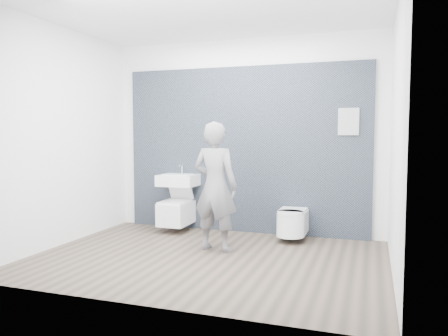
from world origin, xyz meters
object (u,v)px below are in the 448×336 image
(toilet_square, at_px, (176,211))
(toilet_rounded, at_px, (292,222))
(washbasin, at_px, (178,180))
(visitor, at_px, (215,187))

(toilet_square, relative_size, toilet_rounded, 1.17)
(washbasin, relative_size, toilet_rounded, 0.90)
(toilet_rounded, height_order, visitor, visitor)
(toilet_rounded, xyz_separation_m, visitor, (-0.81, -0.79, 0.54))
(washbasin, xyz_separation_m, visitor, (0.91, -0.89, 0.03))
(toilet_square, height_order, toilet_rounded, toilet_square)
(toilet_square, height_order, visitor, visitor)
(washbasin, bearing_deg, visitor, -44.34)
(toilet_square, xyz_separation_m, toilet_rounded, (1.72, -0.03, -0.04))
(visitor, bearing_deg, washbasin, -36.85)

